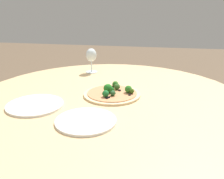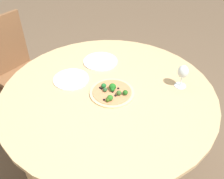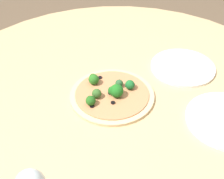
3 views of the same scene
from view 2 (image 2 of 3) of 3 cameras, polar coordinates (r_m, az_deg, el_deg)
ground_plane at (r=2.15m, az=-0.68°, el=-16.60°), size 12.00×12.00×0.00m
dining_table at (r=1.61m, az=-0.88°, el=-2.21°), size 1.35×1.35×0.78m
chair at (r=2.37m, az=-20.59°, el=4.56°), size 0.51×0.51×0.98m
pizza at (r=1.54m, az=0.02°, el=-0.59°), size 0.28×0.28×0.06m
wine_glass at (r=1.61m, az=15.91°, el=3.76°), size 0.07×0.07×0.16m
plate_near at (r=1.84m, az=-2.68°, el=6.46°), size 0.25×0.25×0.01m
plate_far at (r=1.68m, az=-9.34°, el=2.37°), size 0.24×0.24×0.01m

